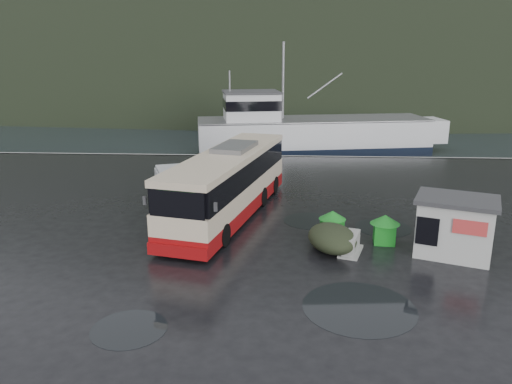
# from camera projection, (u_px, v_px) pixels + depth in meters

# --- Properties ---
(ground) EXTENTS (160.00, 160.00, 0.00)m
(ground) POSITION_uv_depth(u_px,v_px,m) (265.00, 241.00, 23.90)
(ground) COLOR black
(ground) RESTS_ON ground
(harbor_water) EXTENTS (300.00, 180.00, 0.02)m
(harbor_water) POSITION_uv_depth(u_px,v_px,m) (281.00, 85.00, 129.51)
(harbor_water) COLOR black
(harbor_water) RESTS_ON ground
(quay_edge) EXTENTS (160.00, 0.60, 1.50)m
(quay_edge) POSITION_uv_depth(u_px,v_px,m) (274.00, 156.00, 43.10)
(quay_edge) COLOR #999993
(quay_edge) RESTS_ON ground
(headland) EXTENTS (780.00, 540.00, 570.00)m
(headland) POSITION_uv_depth(u_px,v_px,m) (302.00, 67.00, 263.40)
(headland) COLOR black
(headland) RESTS_ON ground
(coach_bus) EXTENTS (6.29, 13.80, 3.79)m
(coach_bus) POSITION_uv_depth(u_px,v_px,m) (229.00, 215.00, 27.68)
(coach_bus) COLOR beige
(coach_bus) RESTS_ON ground
(white_van) EXTENTS (3.86, 6.10, 2.41)m
(white_van) POSITION_uv_depth(u_px,v_px,m) (179.00, 216.00, 27.52)
(white_van) COLOR silver
(white_van) RESTS_ON ground
(waste_bin_left) EXTENTS (1.10, 1.10, 1.40)m
(waste_bin_left) POSITION_uv_depth(u_px,v_px,m) (384.00, 243.00, 23.69)
(waste_bin_left) COLOR #16811F
(waste_bin_left) RESTS_ON ground
(waste_bin_right) EXTENTS (1.19, 1.19, 1.32)m
(waste_bin_right) POSITION_uv_depth(u_px,v_px,m) (332.00, 236.00, 24.49)
(waste_bin_right) COLOR #16811F
(waste_bin_right) RESTS_ON ground
(dome_tent) EXTENTS (2.71, 3.35, 1.16)m
(dome_tent) POSITION_uv_depth(u_px,v_px,m) (332.00, 250.00, 22.83)
(dome_tent) COLOR #252C1A
(dome_tent) RESTS_ON ground
(ticket_kiosk) EXTENTS (4.10, 3.63, 2.66)m
(ticket_kiosk) POSITION_uv_depth(u_px,v_px,m) (451.00, 254.00, 22.34)
(ticket_kiosk) COLOR beige
(ticket_kiosk) RESTS_ON ground
(jersey_barrier_a) EXTENTS (1.36, 1.94, 0.88)m
(jersey_barrier_a) POSITION_uv_depth(u_px,v_px,m) (350.00, 253.00, 22.54)
(jersey_barrier_a) COLOR #999993
(jersey_barrier_a) RESTS_ON ground
(jersey_barrier_b) EXTENTS (1.31, 1.78, 0.80)m
(jersey_barrier_b) POSITION_uv_depth(u_px,v_px,m) (429.00, 246.00, 23.26)
(jersey_barrier_b) COLOR #999993
(jersey_barrier_b) RESTS_ON ground
(fishing_trawler) EXTENTS (28.41, 10.98, 11.11)m
(fishing_trawler) POSITION_uv_depth(u_px,v_px,m) (313.00, 138.00, 51.62)
(fishing_trawler) COLOR silver
(fishing_trawler) RESTS_ON ground
(puddles) EXTENTS (12.88, 13.81, 0.01)m
(puddles) POSITION_uv_depth(u_px,v_px,m) (323.00, 267.00, 21.00)
(puddles) COLOR black
(puddles) RESTS_ON ground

